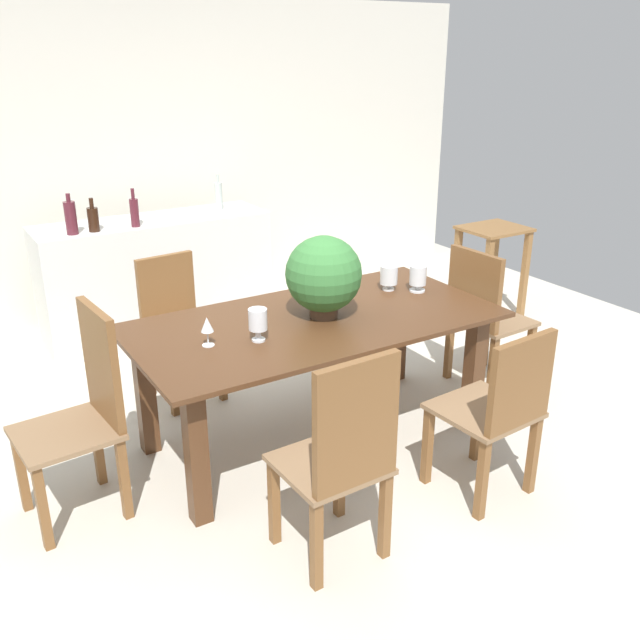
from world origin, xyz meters
The scene contains 19 objects.
ground_plane centered at (0.00, 0.00, 0.00)m, with size 7.04×7.04×0.00m, color beige.
back_wall centered at (0.00, 2.60, 1.30)m, with size 6.40×0.10×2.60m, color beige.
dining_table centered at (0.00, -0.11, 0.63)m, with size 2.09×1.05×0.77m.
chair_foot_end centered at (1.31, -0.12, 0.55)m, with size 0.46×0.50×0.98m.
chair_near_right centered at (0.48, -1.10, 0.53)m, with size 0.49×0.49×0.94m.
chair_near_left centered at (-0.47, -1.11, 0.58)m, with size 0.46×0.45×1.05m.
chair_far_left centered at (-0.48, 0.87, 0.53)m, with size 0.46×0.47×0.94m.
chair_head_end centered at (-1.30, -0.10, 0.58)m, with size 0.50×0.48×1.06m.
flower_centerpiece centered at (0.06, -0.11, 1.02)m, with size 0.43×0.43×0.47m.
crystal_vase_left centered at (0.79, -0.05, 0.86)m, with size 0.11×0.11×0.17m.
crystal_vase_center_near centered at (0.65, 0.07, 0.86)m, with size 0.11×0.11×0.16m.
crystal_vase_right centered at (-0.42, -0.23, 0.88)m, with size 0.10×0.10×0.18m.
wine_glass centered at (-0.66, -0.15, 0.88)m, with size 0.07×0.07×0.16m.
kitchen_counter centered at (-0.23, 1.97, 0.47)m, with size 1.80×0.55×0.95m, color silver.
wine_bottle_amber centered at (-0.70, 1.83, 1.04)m, with size 0.08×0.08×0.24m.
wine_bottle_clear centered at (0.36, 2.01, 1.06)m, with size 0.06×0.06×0.29m.
wine_bottle_tall centered at (-0.86, 1.82, 1.07)m, with size 0.08×0.08×0.29m.
wine_bottle_dark centered at (-0.40, 1.81, 1.06)m, with size 0.06×0.06×0.29m.
side_table centered at (2.36, 0.85, 0.55)m, with size 0.52×0.45×0.78m.
Camera 1 is at (-1.89, -3.23, 2.20)m, focal length 38.80 mm.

